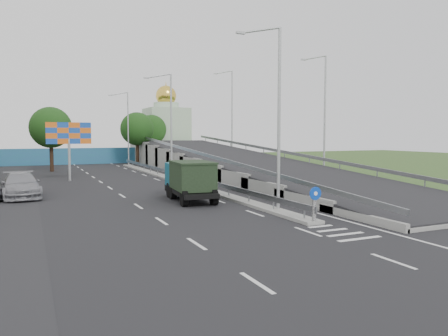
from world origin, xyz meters
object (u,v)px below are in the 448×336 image
sign_bollard (315,204)px  dump_truck (189,179)px  lamp_post_near (276,108)px  parked_car_d (21,185)px  lamp_post_far (127,124)px  billboard (69,137)px  church (166,129)px  lamp_post_mid (169,120)px

sign_bollard → dump_truck: bearing=106.1°
lamp_post_near → parked_car_d: lamp_post_near is taller
sign_bollard → lamp_post_far: (0.11, 43.83, 4.77)m
billboard → parked_car_d: bearing=-112.3°
lamp_post_near → parked_car_d: 18.58m
parked_car_d → church: bearing=57.3°
lamp_post_mid → parked_car_d: size_ratio=1.70×
lamp_post_far → parked_car_d: lamp_post_far is taller
sign_bollard → lamp_post_far: size_ratio=0.17×
lamp_post_near → church: (9.89, 54.00, -0.50)m
sign_bollard → dump_truck: (-2.84, 9.85, 0.43)m
lamp_post_far → billboard: size_ratio=1.83×
dump_truck → parked_car_d: 11.91m
lamp_post_far → parked_car_d: (-13.14, -27.84, -4.95)m
sign_bollard → dump_truck: dump_truck is taller
sign_bollard → parked_car_d: size_ratio=0.28×
sign_bollard → lamp_post_near: lamp_post_near is taller
lamp_post_far → billboard: (-9.11, -18.00, -1.62)m
billboard → sign_bollard: bearing=-70.8°
dump_truck → sign_bollard: bearing=-68.7°
lamp_post_mid → dump_truck: 14.93m
lamp_post_mid → dump_truck: lamp_post_mid is taller
dump_truck → billboard: bearing=116.3°
billboard → dump_truck: billboard is taller
sign_bollard → lamp_post_near: bearing=88.4°
church → parked_car_d: 47.97m
sign_bollard → lamp_post_mid: 24.30m
lamp_post_near → parked_car_d: bearing=137.2°
dump_truck → parked_car_d: dump_truck is taller
church → lamp_post_mid: bearing=-106.2°
sign_bollard → lamp_post_far: 44.08m
billboard → lamp_post_near: bearing=-67.5°
lamp_post_far → dump_truck: 34.38m
sign_bollard → parked_car_d: 20.63m
billboard → parked_car_d: 11.14m
sign_bollard → lamp_post_mid: bearing=89.7°
billboard → lamp_post_mid: bearing=-12.4°
parked_car_d → billboard: bearing=63.8°
lamp_post_far → church: (9.89, 14.00, -0.50)m
church → billboard: (-19.00, -32.00, -1.12)m
sign_bollard → church: church is taller
lamp_post_mid → parked_car_d: bearing=-149.2°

